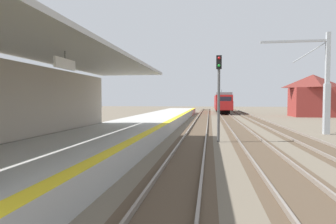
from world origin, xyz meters
The scene contains 8 objects.
station_platform centered at (-2.50, 16.00, 0.45)m, with size 5.00×80.00×0.91m.
track_pair_nearest_platform centered at (1.90, 20.00, 0.05)m, with size 2.34×120.00×0.16m.
track_pair_middle centered at (5.30, 20.00, 0.05)m, with size 2.34×120.00×0.16m.
track_pair_far_side centered at (8.70, 20.00, 0.05)m, with size 2.34×120.00×0.16m.
approaching_train centered at (5.30, 57.13, 2.18)m, with size 2.93×19.60×4.76m.
rail_signal_post centered at (3.39, 16.45, 3.19)m, with size 0.32×0.34×5.20m.
catenary_pylon_far_side centered at (11.10, 21.55, 3.60)m, with size 5.00×0.40×7.50m.
distant_trackside_house centered at (18.29, 45.11, 3.34)m, with size 6.60×5.28×6.40m.
Camera 1 is at (2.87, -0.96, 2.55)m, focal length 30.52 mm.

